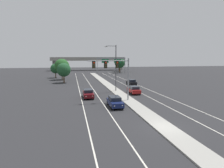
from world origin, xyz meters
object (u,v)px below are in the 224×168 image
(street_lamp_median, at_px, (115,65))
(tree_far_left_c, at_px, (64,70))
(overhead_signal_mast, at_px, (115,70))
(tree_far_left_a, at_px, (55,69))
(car_receding_black, at_px, (131,82))
(car_oncoming_darkred, at_px, (88,93))
(highway_sign_gantry, at_px, (111,60))
(car_oncoming_navy, at_px, (115,102))
(tree_far_right_b, at_px, (120,63))
(tree_far_right_a, at_px, (119,63))
(car_receding_red, at_px, (134,90))
(tree_far_left_b, at_px, (62,66))

(street_lamp_median, height_order, tree_far_left_c, street_lamp_median)
(overhead_signal_mast, relative_size, tree_far_left_a, 1.38)
(car_receding_black, bearing_deg, car_oncoming_darkred, -132.23)
(tree_far_left_c, bearing_deg, highway_sign_gantry, 54.50)
(car_oncoming_navy, relative_size, tree_far_right_b, 0.61)
(tree_far_left_a, height_order, tree_far_right_a, tree_far_right_a)
(overhead_signal_mast, relative_size, street_lamp_median, 0.72)
(street_lamp_median, bearing_deg, car_oncoming_navy, -102.61)
(car_receding_red, distance_m, car_receding_black, 12.51)
(highway_sign_gantry, relative_size, tree_far_left_a, 2.54)
(street_lamp_median, height_order, car_oncoming_darkred, street_lamp_median)
(car_receding_red, relative_size, tree_far_right_a, 0.65)
(overhead_signal_mast, xyz_separation_m, tree_far_left_a, (-13.03, 42.08, -2.04))
(car_oncoming_darkred, xyz_separation_m, tree_far_right_b, (20.28, 56.56, 4.00))
(street_lamp_median, bearing_deg, tree_far_right_b, 74.74)
(tree_far_right_a, bearing_deg, highway_sign_gantry, -116.84)
(tree_far_right_a, bearing_deg, car_oncoming_navy, -104.40)
(tree_far_left_c, bearing_deg, car_oncoming_navy, -74.18)
(car_receding_red, relative_size, tree_far_left_c, 0.76)
(tree_far_left_c, bearing_deg, tree_far_left_a, 103.16)
(car_receding_black, relative_size, tree_far_right_b, 0.61)
(car_receding_black, distance_m, tree_far_right_b, 43.06)
(tree_far_left_b, bearing_deg, car_oncoming_darkred, -78.95)
(car_oncoming_navy, height_order, car_receding_red, same)
(car_receding_red, bearing_deg, car_receding_black, 74.70)
(car_oncoming_darkred, distance_m, tree_far_right_a, 69.48)
(highway_sign_gantry, distance_m, tree_far_left_c, 34.72)
(tree_far_right_a, relative_size, tree_far_right_b, 0.93)
(tree_far_right_a, xyz_separation_m, tree_far_right_b, (-1.97, -9.16, 0.32))
(car_oncoming_darkred, height_order, tree_far_left_a, tree_far_left_a)
(car_receding_black, xyz_separation_m, tree_far_left_b, (-19.12, 17.13, 3.79))
(tree_far_right_a, bearing_deg, street_lamp_median, -104.79)
(car_receding_red, height_order, tree_far_left_b, tree_far_left_b)
(car_oncoming_navy, xyz_separation_m, tree_far_right_a, (18.81, 73.28, 3.68))
(overhead_signal_mast, bearing_deg, tree_far_right_b, 75.11)
(tree_far_right_a, bearing_deg, car_receding_black, -100.21)
(car_receding_red, bearing_deg, highway_sign_gantry, 83.93)
(car_oncoming_navy, bearing_deg, tree_far_right_b, 75.28)
(tree_far_right_b, bearing_deg, car_oncoming_navy, -104.72)
(overhead_signal_mast, xyz_separation_m, car_receding_red, (5.45, 6.04, -4.64))
(car_receding_red, relative_size, tree_far_left_a, 0.86)
(street_lamp_median, bearing_deg, tree_far_left_a, 115.08)
(car_receding_red, height_order, tree_far_right_b, tree_far_right_b)
(tree_far_left_a, bearing_deg, car_receding_red, -62.85)
(car_receding_black, relative_size, tree_far_left_a, 0.85)
(tree_far_right_b, bearing_deg, car_receding_black, -99.79)
(car_receding_black, bearing_deg, highway_sign_gantry, 87.04)
(street_lamp_median, distance_m, car_oncoming_darkred, 9.96)
(overhead_signal_mast, distance_m, car_receding_black, 20.64)
(car_receding_red, distance_m, tree_far_right_b, 55.48)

